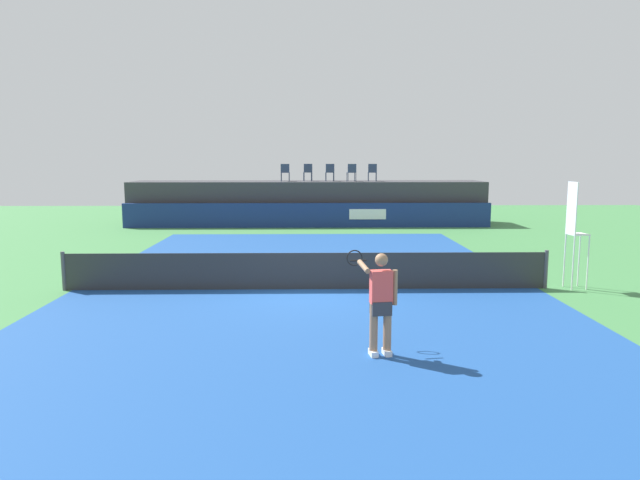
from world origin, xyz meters
TOP-DOWN VIEW (x-y plane):
  - ground_plane at (0.00, 3.00)m, footprint 48.00×48.00m
  - court_inner at (0.00, 0.00)m, footprint 12.00×22.00m
  - sponsor_wall at (0.01, 13.50)m, footprint 18.00×0.22m
  - spectator_platform at (0.00, 15.30)m, footprint 18.00×2.80m
  - spectator_chair_far_left at (-1.15, 14.97)m, footprint 0.44×0.44m
  - spectator_chair_left at (0.01, 15.45)m, footprint 0.47×0.47m
  - spectator_chair_center at (1.15, 15.22)m, footprint 0.45×0.45m
  - spectator_chair_right at (2.25, 14.97)m, footprint 0.47×0.47m
  - spectator_chair_far_right at (3.33, 15.12)m, footprint 0.46×0.46m
  - umpire_chair at (6.87, -0.01)m, footprint 0.49×0.49m
  - tennis_net at (0.00, 0.00)m, footprint 12.40×0.02m
  - net_post_near at (-6.20, 0.00)m, footprint 0.10×0.10m
  - net_post_far at (6.20, 0.00)m, footprint 0.10×0.10m
  - tennis_player at (1.26, -5.04)m, footprint 0.81×1.12m

SIDE VIEW (x-z plane):
  - ground_plane at x=0.00m, z-range 0.00..0.00m
  - court_inner at x=0.00m, z-range 0.00..0.00m
  - tennis_net at x=0.00m, z-range 0.00..0.95m
  - net_post_near at x=-6.20m, z-range 0.00..1.00m
  - net_post_far at x=6.20m, z-range 0.00..1.00m
  - sponsor_wall at x=0.01m, z-range 0.00..1.20m
  - tennis_player at x=1.26m, z-range 0.07..1.84m
  - spectator_platform at x=0.00m, z-range 0.00..2.20m
  - umpire_chair at x=6.87m, z-range 0.21..2.97m
  - spectator_chair_far_left at x=-1.15m, z-range 2.25..3.14m
  - spectator_chair_left at x=0.01m, z-range 2.25..3.14m
  - spectator_chair_center at x=1.15m, z-range 2.25..3.14m
  - spectator_chair_right at x=2.25m, z-range 2.25..3.14m
  - spectator_chair_far_right at x=3.33m, z-range 2.25..3.14m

